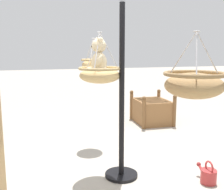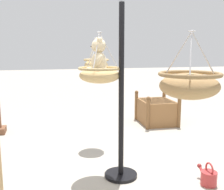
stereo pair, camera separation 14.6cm
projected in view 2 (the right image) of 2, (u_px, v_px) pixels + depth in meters
The scene contains 8 objects.
ground_plane at pixel (119, 169), 3.85m from camera, with size 40.00×40.00×0.00m, color #A8A093.
display_pole_central at pixel (121, 126), 3.52m from camera, with size 0.44×0.44×2.32m.
hanging_basket_with_teddy at pixel (100, 74), 3.49m from camera, with size 0.56×0.56×0.66m.
teddy_bear at pixel (98, 58), 3.45m from camera, with size 0.32×0.29×0.47m.
hanging_basket_left_high at pixel (189, 84), 2.33m from camera, with size 0.54×0.54×0.59m.
hanging_basket_right_low at pixel (96, 64), 4.59m from camera, with size 0.43×0.43×0.55m.
wooden_planter_box at pixel (156, 111), 6.22m from camera, with size 0.97×0.84×0.71m.
watering_can at pixel (208, 177), 3.40m from camera, with size 0.35×0.20×0.30m.
Camera 2 is at (-3.48, 0.99, 1.69)m, focal length 43.18 mm.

